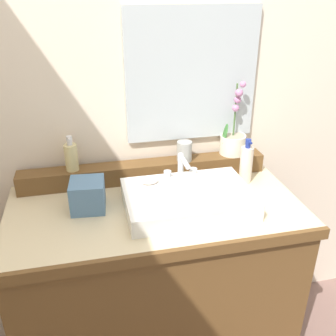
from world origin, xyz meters
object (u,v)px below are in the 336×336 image
(soap_bar, at_px, (149,181))
(lotion_bottle, at_px, (246,164))
(potted_plant, at_px, (233,139))
(sink_basin, at_px, (188,200))
(tumbler_cup, at_px, (184,151))
(soap_dispenser, at_px, (71,156))
(tissue_box, at_px, (88,195))

(soap_bar, height_order, lotion_bottle, lotion_bottle)
(soap_bar, bearing_deg, potted_plant, 23.82)
(potted_plant, bearing_deg, soap_bar, -156.18)
(sink_basin, relative_size, lotion_bottle, 2.43)
(sink_basin, xyz_separation_m, tumbler_cup, (0.05, 0.26, 0.09))
(soap_dispenser, height_order, lotion_bottle, soap_dispenser)
(tissue_box, bearing_deg, sink_basin, -12.08)
(potted_plant, relative_size, tumbler_cup, 3.84)
(potted_plant, distance_m, lotion_bottle, 0.15)
(tumbler_cup, bearing_deg, soap_bar, -139.49)
(lotion_bottle, bearing_deg, tissue_box, -173.79)
(sink_basin, height_order, tissue_box, sink_basin)
(soap_bar, bearing_deg, sink_basin, -36.31)
(sink_basin, bearing_deg, tumbler_cup, 78.55)
(potted_plant, relative_size, lotion_bottle, 1.69)
(soap_bar, relative_size, tumbler_cup, 0.79)
(tumbler_cup, height_order, lotion_bottle, lotion_bottle)
(soap_bar, bearing_deg, soap_dispenser, 150.06)
(potted_plant, height_order, tumbler_cup, potted_plant)
(soap_dispenser, bearing_deg, potted_plant, 1.19)
(tissue_box, bearing_deg, soap_dispenser, 105.56)
(soap_dispenser, relative_size, lotion_bottle, 0.76)
(sink_basin, bearing_deg, soap_dispenser, 147.98)
(sink_basin, distance_m, soap_dispenser, 0.52)
(soap_bar, relative_size, tissue_box, 0.54)
(potted_plant, bearing_deg, tumbler_cup, -173.44)
(sink_basin, xyz_separation_m, tissue_box, (-0.38, 0.08, 0.02))
(soap_dispenser, xyz_separation_m, lotion_bottle, (0.74, -0.12, -0.06))
(soap_bar, relative_size, soap_dispenser, 0.46)
(potted_plant, relative_size, tissue_box, 2.62)
(sink_basin, relative_size, tumbler_cup, 5.53)
(soap_bar, bearing_deg, lotion_bottle, 7.41)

